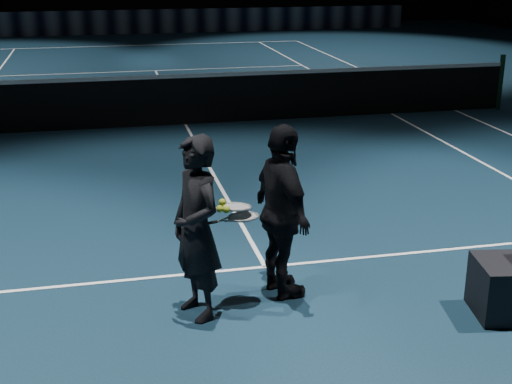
{
  "coord_description": "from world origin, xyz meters",
  "views": [
    {
      "loc": [
        -1.56,
        -12.89,
        3.09
      ],
      "look_at": [
        -0.26,
        -7.13,
        1.08
      ],
      "focal_mm": 50.0,
      "sensor_mm": 36.0,
      "label": 1
    }
  ],
  "objects_px": {
    "player_b": "(282,212)",
    "racket_lower": "(243,217)",
    "player_a": "(197,229)",
    "racket_upper": "(236,207)",
    "tennis_balls": "(223,207)"
  },
  "relations": [
    {
      "from": "player_a",
      "to": "racket_upper",
      "type": "relative_size",
      "value": 2.42
    },
    {
      "from": "player_b",
      "to": "racket_upper",
      "type": "xyz_separation_m",
      "value": [
        -0.44,
        -0.08,
        0.12
      ]
    },
    {
      "from": "player_b",
      "to": "tennis_balls",
      "type": "height_order",
      "value": "player_b"
    },
    {
      "from": "player_a",
      "to": "racket_lower",
      "type": "relative_size",
      "value": 2.42
    },
    {
      "from": "racket_lower",
      "to": "tennis_balls",
      "type": "bearing_deg",
      "value": 178.53
    },
    {
      "from": "player_b",
      "to": "racket_lower",
      "type": "distance_m",
      "value": 0.4
    },
    {
      "from": "racket_lower",
      "to": "player_a",
      "type": "bearing_deg",
      "value": 180.0
    },
    {
      "from": "player_a",
      "to": "tennis_balls",
      "type": "relative_size",
      "value": 13.69
    },
    {
      "from": "player_a",
      "to": "tennis_balls",
      "type": "xyz_separation_m",
      "value": [
        0.24,
        0.07,
        0.15
      ]
    },
    {
      "from": "racket_lower",
      "to": "racket_upper",
      "type": "xyz_separation_m",
      "value": [
        -0.06,
        0.03,
        0.09
      ]
    },
    {
      "from": "racket_lower",
      "to": "tennis_balls",
      "type": "xyz_separation_m",
      "value": [
        -0.19,
        -0.05,
        0.12
      ]
    },
    {
      "from": "player_a",
      "to": "racket_upper",
      "type": "distance_m",
      "value": 0.42
    },
    {
      "from": "player_a",
      "to": "player_b",
      "type": "distance_m",
      "value": 0.85
    },
    {
      "from": "racket_upper",
      "to": "player_a",
      "type": "bearing_deg",
      "value": -178.29
    },
    {
      "from": "racket_upper",
      "to": "tennis_balls",
      "type": "bearing_deg",
      "value": -170.43
    }
  ]
}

